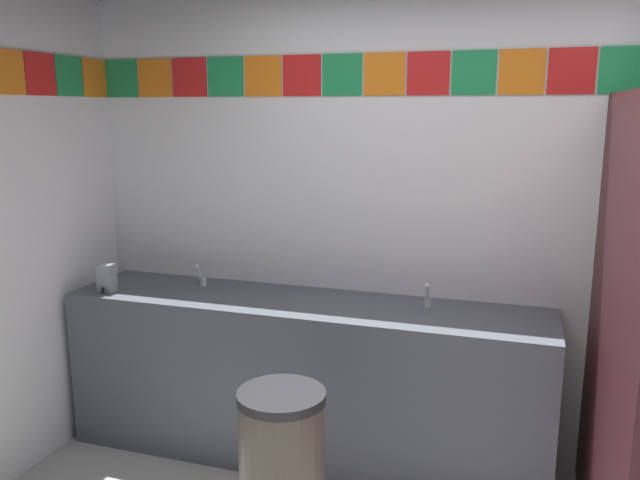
% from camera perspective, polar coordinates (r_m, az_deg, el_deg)
% --- Properties ---
extents(wall_back, '(4.33, 0.09, 2.52)m').
position_cam_1_polar(wall_back, '(3.46, 13.07, 0.90)').
color(wall_back, silver).
rests_on(wall_back, ground_plane).
extents(vanity_counter, '(2.60, 0.57, 0.89)m').
position_cam_1_polar(vanity_counter, '(3.56, -1.51, -12.24)').
color(vanity_counter, '#4C515B').
rests_on(vanity_counter, ground_plane).
extents(faucet_left, '(0.04, 0.10, 0.14)m').
position_cam_1_polar(faucet_left, '(3.73, -10.58, -3.35)').
color(faucet_left, silver).
rests_on(faucet_left, vanity_counter).
extents(faucet_right, '(0.04, 0.10, 0.14)m').
position_cam_1_polar(faucet_right, '(3.33, 9.63, -5.14)').
color(faucet_right, silver).
rests_on(faucet_right, vanity_counter).
extents(soap_dispenser, '(0.09, 0.09, 0.16)m').
position_cam_1_polar(soap_dispenser, '(3.76, -18.58, -3.24)').
color(soap_dispenser, gray).
rests_on(soap_dispenser, vanity_counter).
extents(trash_bin, '(0.37, 0.37, 0.76)m').
position_cam_1_polar(trash_bin, '(2.85, -3.40, -20.40)').
color(trash_bin, brown).
rests_on(trash_bin, ground_plane).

